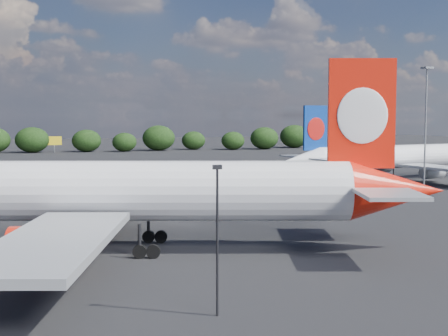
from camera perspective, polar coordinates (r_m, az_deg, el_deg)
name	(u,v)px	position (r m, az deg, el deg)	size (l,w,h in m)	color
ground	(28,197)	(102.39, -17.47, -2.56)	(500.00, 500.00, 0.00)	black
qantas_airliner	(140,193)	(59.37, -7.67, -2.26)	(54.04, 51.90, 18.07)	white
china_southern_airliner	(385,158)	(127.19, 14.53, 0.92)	(44.74, 42.65, 14.60)	white
apron_lamp_post	(217,231)	(39.59, -0.62, -5.80)	(0.55, 0.30, 9.70)	black
floodlight_mast_near	(426,109)	(114.74, 17.98, 5.12)	(1.60, 1.60, 21.19)	gray
billboard_yellow	(54,141)	(224.20, -15.26, 2.39)	(5.00, 0.30, 5.50)	yellow
horizon_treeline	(46,141)	(222.22, -15.97, 2.43)	(205.14, 16.42, 9.16)	black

